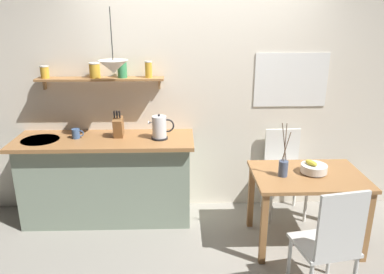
% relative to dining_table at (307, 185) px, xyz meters
% --- Properties ---
extents(ground_plane, '(14.00, 14.00, 0.00)m').
position_rel_dining_table_xyz_m(ground_plane, '(-0.97, 0.21, -0.61)').
color(ground_plane, gray).
extents(back_wall, '(6.80, 0.11, 2.70)m').
position_rel_dining_table_xyz_m(back_wall, '(-0.77, 0.86, 0.74)').
color(back_wall, silver).
rests_on(back_wall, ground_plane).
extents(kitchen_counter, '(1.83, 0.63, 0.93)m').
position_rel_dining_table_xyz_m(kitchen_counter, '(-1.97, 0.52, -0.14)').
color(kitchen_counter, gray).
rests_on(kitchen_counter, ground_plane).
extents(wall_shelf, '(1.30, 0.20, 0.30)m').
position_rel_dining_table_xyz_m(wall_shelf, '(-1.98, 0.70, 0.93)').
color(wall_shelf, '#9E6B3D').
extents(dining_table, '(1.02, 0.72, 0.73)m').
position_rel_dining_table_xyz_m(dining_table, '(0.00, 0.00, 0.00)').
color(dining_table, '#9E6B3D').
rests_on(dining_table, ground_plane).
extents(dining_chair_near, '(0.50, 0.47, 0.97)m').
position_rel_dining_table_xyz_m(dining_chair_near, '(-0.06, -0.76, -0.09)').
color(dining_chair_near, silver).
rests_on(dining_chair_near, ground_plane).
extents(dining_chair_far, '(0.45, 0.42, 0.94)m').
position_rel_dining_table_xyz_m(dining_chair_far, '(-0.05, 0.63, -0.09)').
color(dining_chair_far, white).
rests_on(dining_chair_far, ground_plane).
extents(fruit_bowl, '(0.24, 0.24, 0.13)m').
position_rel_dining_table_xyz_m(fruit_bowl, '(0.05, 0.02, 0.17)').
color(fruit_bowl, silver).
rests_on(fruit_bowl, dining_table).
extents(twig_vase, '(0.09, 0.09, 0.51)m').
position_rel_dining_table_xyz_m(twig_vase, '(-0.25, -0.03, 0.20)').
color(twig_vase, '#475675').
rests_on(twig_vase, dining_table).
extents(electric_kettle, '(0.26, 0.17, 0.26)m').
position_rel_dining_table_xyz_m(electric_kettle, '(-1.39, 0.48, 0.43)').
color(electric_kettle, black).
rests_on(electric_kettle, kitchen_counter).
extents(knife_block, '(0.09, 0.18, 0.29)m').
position_rel_dining_table_xyz_m(knife_block, '(-1.82, 0.55, 0.43)').
color(knife_block, brown).
rests_on(knife_block, kitchen_counter).
extents(coffee_mug_by_sink, '(0.12, 0.08, 0.10)m').
position_rel_dining_table_xyz_m(coffee_mug_by_sink, '(-2.25, 0.52, 0.36)').
color(coffee_mug_by_sink, '#3D5B89').
rests_on(coffee_mug_by_sink, kitchen_counter).
extents(pendant_lamp, '(0.28, 0.28, 0.60)m').
position_rel_dining_table_xyz_m(pendant_lamp, '(-1.81, 0.45, 1.05)').
color(pendant_lamp, black).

